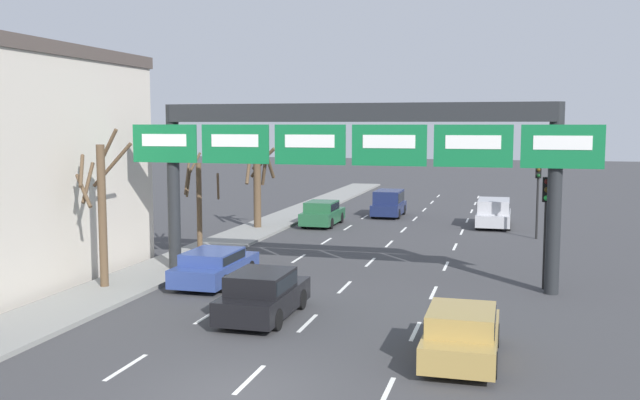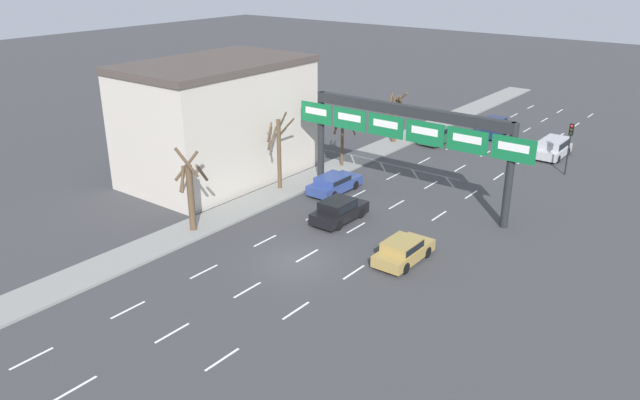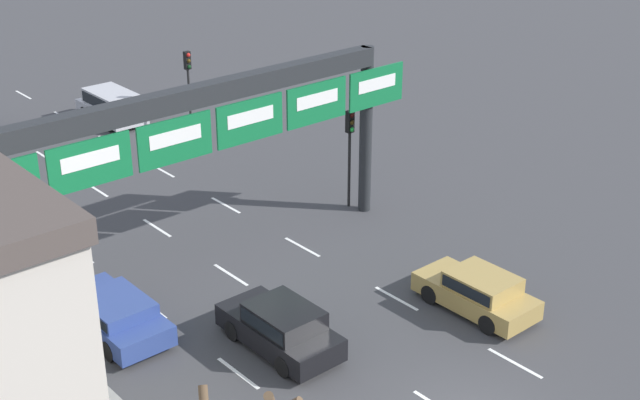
% 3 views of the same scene
% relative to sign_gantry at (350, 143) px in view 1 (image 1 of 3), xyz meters
% --- Properties ---
extents(ground_plane, '(220.00, 220.00, 0.00)m').
position_rel_sign_gantry_xyz_m(ground_plane, '(0.00, -11.89, -5.37)').
color(ground_plane, '#3D3D3F').
extents(lane_dashes, '(6.72, 67.00, 0.01)m').
position_rel_sign_gantry_xyz_m(lane_dashes, '(0.00, 1.61, -5.37)').
color(lane_dashes, white).
rests_on(lane_dashes, ground_plane).
extents(sign_gantry, '(17.95, 0.70, 6.85)m').
position_rel_sign_gantry_xyz_m(sign_gantry, '(0.00, 0.00, 0.00)').
color(sign_gantry, '#232628').
rests_on(sign_gantry, ground_plane).
extents(car_black, '(1.88, 4.24, 1.52)m').
position_rel_sign_gantry_xyz_m(car_black, '(-1.51, -5.69, -4.57)').
color(car_black, black).
rests_on(car_black, ground_plane).
extents(car_blue, '(1.96, 4.50, 1.31)m').
position_rel_sign_gantry_xyz_m(car_blue, '(-4.94, -1.56, -4.66)').
color(car_blue, navy).
rests_on(car_blue, ground_plane).
extents(car_gold, '(1.85, 4.14, 1.39)m').
position_rel_sign_gantry_xyz_m(car_gold, '(4.78, -8.15, -4.63)').
color(car_gold, '#A88947').
rests_on(car_gold, ground_plane).
extents(suv_navy, '(1.84, 3.92, 1.73)m').
position_rel_sign_gantry_xyz_m(suv_navy, '(-1.84, 19.83, -4.41)').
color(suv_navy, '#19234C').
rests_on(suv_navy, ground_plane).
extents(suv_silver, '(1.98, 4.33, 1.64)m').
position_rel_sign_gantry_xyz_m(suv_silver, '(4.96, 16.70, -4.45)').
color(suv_silver, '#B7B7BC').
rests_on(suv_silver, ground_plane).
extents(car_green, '(1.85, 4.23, 1.48)m').
position_rel_sign_gantry_xyz_m(car_green, '(-4.97, 14.56, -4.58)').
color(car_green, '#235B38').
rests_on(car_green, ground_plane).
extents(traffic_light_near_gantry, '(0.30, 0.35, 4.15)m').
position_rel_sign_gantry_xyz_m(traffic_light_near_gantry, '(7.16, 0.72, -2.39)').
color(traffic_light_near_gantry, black).
rests_on(traffic_light_near_gantry, ground_plane).
extents(traffic_light_mid_block, '(0.30, 0.35, 4.13)m').
position_rel_sign_gantry_xyz_m(traffic_light_mid_block, '(7.28, 12.74, -2.40)').
color(traffic_light_mid_block, black).
rests_on(traffic_light_mid_block, ground_plane).
extents(tree_bare_closest, '(1.81, 1.86, 5.76)m').
position_rel_sign_gantry_xyz_m(tree_bare_closest, '(-8.48, -3.59, -2.21)').
color(tree_bare_closest, brown).
rests_on(tree_bare_closest, sidewalk_left).
extents(tree_bare_second, '(1.84, 1.82, 4.78)m').
position_rel_sign_gantry_xyz_m(tree_bare_second, '(-7.88, 3.52, -2.77)').
color(tree_bare_second, brown).
rests_on(tree_bare_second, sidewalk_left).
extents(tree_bare_third, '(1.58, 1.77, 4.58)m').
position_rel_sign_gantry_xyz_m(tree_bare_third, '(-8.12, 12.12, -2.67)').
color(tree_bare_third, brown).
rests_on(tree_bare_third, sidewalk_left).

